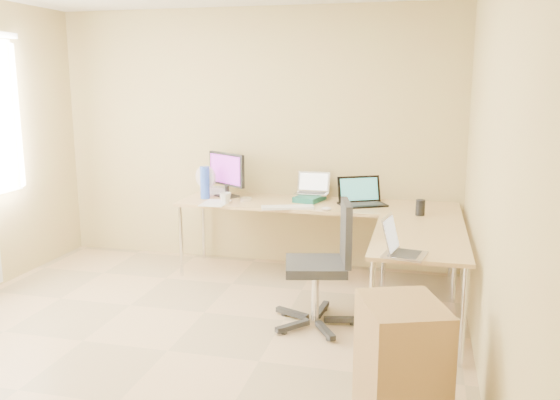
% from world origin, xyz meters
% --- Properties ---
extents(floor, '(4.50, 4.50, 0.00)m').
position_xyz_m(floor, '(0.00, 0.00, 0.00)').
color(floor, tan).
rests_on(floor, ground).
extents(wall_back, '(4.50, 0.00, 4.50)m').
position_xyz_m(wall_back, '(0.00, 2.25, 1.30)').
color(wall_back, tan).
rests_on(wall_back, ground).
extents(wall_right, '(0.00, 4.50, 4.50)m').
position_xyz_m(wall_right, '(2.10, 0.00, 1.30)').
color(wall_right, tan).
rests_on(wall_right, ground).
extents(desk_main, '(2.65, 0.70, 0.73)m').
position_xyz_m(desk_main, '(0.72, 1.85, 0.36)').
color(desk_main, tan).
rests_on(desk_main, ground).
extents(desk_return, '(0.70, 1.30, 0.73)m').
position_xyz_m(desk_return, '(1.70, 0.85, 0.36)').
color(desk_return, tan).
rests_on(desk_return, ground).
extents(monitor, '(0.53, 0.43, 0.45)m').
position_xyz_m(monitor, '(-0.21, 1.95, 0.95)').
color(monitor, black).
rests_on(monitor, desk_main).
extents(book_stack, '(0.30, 0.35, 0.05)m').
position_xyz_m(book_stack, '(0.64, 1.94, 0.76)').
color(book_stack, '#155547').
rests_on(book_stack, desk_main).
extents(laptop_center, '(0.33, 0.25, 0.21)m').
position_xyz_m(laptop_center, '(0.64, 2.04, 0.88)').
color(laptop_center, '#A7A7A7').
rests_on(laptop_center, desk_main).
extents(laptop_black, '(0.52, 0.47, 0.27)m').
position_xyz_m(laptop_black, '(1.16, 1.85, 0.86)').
color(laptop_black, black).
rests_on(laptop_black, desk_main).
extents(keyboard, '(0.49, 0.28, 0.02)m').
position_xyz_m(keyboard, '(0.51, 1.55, 0.74)').
color(keyboard, white).
rests_on(keyboard, desk_main).
extents(mouse, '(0.10, 0.08, 0.03)m').
position_xyz_m(mouse, '(0.87, 1.55, 0.75)').
color(mouse, silver).
rests_on(mouse, desk_main).
extents(mug, '(0.15, 0.15, 0.10)m').
position_xyz_m(mug, '(-0.12, 1.64, 0.78)').
color(mug, silver).
rests_on(mug, desk_main).
extents(cd_stack, '(0.14, 0.14, 0.03)m').
position_xyz_m(cd_stack, '(0.04, 1.80, 0.74)').
color(cd_stack, white).
rests_on(cd_stack, desk_main).
extents(water_bottle, '(0.09, 0.09, 0.32)m').
position_xyz_m(water_bottle, '(-0.39, 1.81, 0.89)').
color(water_bottle, blue).
rests_on(water_bottle, desk_main).
extents(papers, '(0.24, 0.33, 0.01)m').
position_xyz_m(papers, '(-0.21, 1.61, 0.73)').
color(papers, silver).
rests_on(papers, desk_main).
extents(white_box, '(0.21, 0.15, 0.07)m').
position_xyz_m(white_box, '(-0.34, 2.05, 0.77)').
color(white_box, white).
rests_on(white_box, desk_main).
extents(desk_fan, '(0.28, 0.28, 0.29)m').
position_xyz_m(desk_fan, '(-0.40, 1.91, 0.87)').
color(desk_fan, silver).
rests_on(desk_fan, desk_main).
extents(black_cup, '(0.09, 0.09, 0.14)m').
position_xyz_m(black_cup, '(1.69, 1.55, 0.80)').
color(black_cup, black).
rests_on(black_cup, desk_main).
extents(laptop_return, '(0.36, 0.30, 0.21)m').
position_xyz_m(laptop_return, '(1.60, 0.30, 0.84)').
color(laptop_return, silver).
rests_on(laptop_return, desk_return).
extents(office_chair, '(0.72, 0.72, 0.99)m').
position_xyz_m(office_chair, '(0.93, 0.71, 0.50)').
color(office_chair, '#292929').
rests_on(office_chair, ground).
extents(cabinet, '(0.56, 0.62, 0.70)m').
position_xyz_m(cabinet, '(1.63, -0.53, 0.36)').
color(cabinet, brown).
rests_on(cabinet, ground).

